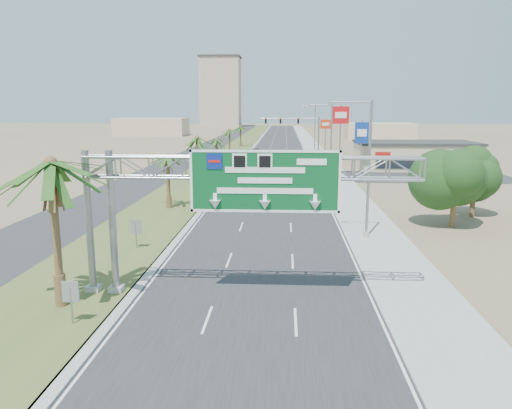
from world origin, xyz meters
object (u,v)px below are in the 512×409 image
object	(u,v)px
pole_sign_red_near	(341,120)
pole_sign_red_far	(326,127)
store_building	(415,156)
car_far	(256,153)
car_mid_lane	(285,184)
pole_sign_blue	(362,135)
sign_gantry	(233,179)
palm_near	(51,164)
signal_mast	(307,136)
car_right_lane	(299,165)
car_left_lane	(255,182)

from	to	relation	value
pole_sign_red_near	pole_sign_red_far	distance (m)	30.87
store_building	car_far	size ratio (longest dim) A/B	3.82
car_mid_lane	pole_sign_blue	distance (m)	19.83
car_mid_lane	pole_sign_red_far	xyz separation A→B (m)	(8.14, 44.32, 5.06)
sign_gantry	car_far	distance (m)	75.81
palm_near	pole_sign_red_far	distance (m)	82.16
sign_gantry	car_far	size ratio (longest dim) A/B	3.55
sign_gantry	pole_sign_red_near	world-z (taller)	pole_sign_red_near
pole_sign_red_near	pole_sign_red_far	bearing A→B (deg)	89.21
signal_mast	car_mid_lane	size ratio (longest dim) A/B	2.36
sign_gantry	car_right_lane	xyz separation A→B (m)	(4.82, 54.99, -5.40)
sign_gantry	store_building	bearing A→B (deg)	67.64
palm_near	car_far	xyz separation A→B (m)	(4.90, 77.48, -6.25)
car_far	pole_sign_red_near	bearing A→B (deg)	-70.51
store_building	pole_sign_blue	distance (m)	12.11
car_far	car_right_lane	bearing A→B (deg)	-74.61
palm_near	store_building	xyz separation A→B (m)	(31.20, 58.00, -4.93)
signal_mast	car_mid_lane	distance (m)	28.87
sign_gantry	store_building	world-z (taller)	sign_gantry
sign_gantry	store_building	size ratio (longest dim) A/B	0.93
car_right_lane	signal_mast	bearing A→B (deg)	79.79
pole_sign_red_near	car_mid_lane	bearing A→B (deg)	-119.71
pole_sign_blue	pole_sign_red_far	size ratio (longest dim) A/B	1.04
pole_sign_red_far	car_left_lane	bearing A→B (deg)	-105.01
pole_sign_blue	pole_sign_red_far	xyz separation A→B (m)	(-2.92, 28.61, 0.13)
pole_sign_red_near	car_left_lane	bearing A→B (deg)	-131.67
store_building	car_left_lane	bearing A→B (deg)	-138.22
signal_mast	car_mid_lane	world-z (taller)	signal_mast
palm_near	car_mid_lane	xyz separation A→B (m)	(10.70, 35.64, -6.21)
store_building	sign_gantry	bearing A→B (deg)	-112.36
store_building	car_far	distance (m)	32.76
car_left_lane	pole_sign_blue	distance (m)	21.31
car_mid_lane	sign_gantry	bearing A→B (deg)	-93.77
store_building	palm_near	bearing A→B (deg)	-118.28
car_left_lane	pole_sign_red_far	bearing A→B (deg)	81.80
car_far	pole_sign_red_near	xyz separation A→B (m)	(13.52, -28.32, 7.16)
sign_gantry	car_left_lane	distance (m)	35.04
pole_sign_blue	pole_sign_red_far	world-z (taller)	pole_sign_blue
pole_sign_red_near	pole_sign_red_far	size ratio (longest dim) A/B	1.34
palm_near	signal_mast	bearing A→B (deg)	77.34
car_left_lane	car_right_lane	size ratio (longest dim) A/B	0.99
car_mid_lane	pole_sign_red_far	distance (m)	45.34
pole_sign_red_near	pole_sign_blue	bearing A→B (deg)	33.16
pole_sign_blue	store_building	bearing A→B (deg)	35.18
car_left_lane	pole_sign_red_far	distance (m)	45.21
signal_mast	pole_sign_blue	distance (m)	14.65
pole_sign_red_far	car_mid_lane	bearing A→B (deg)	-100.40
car_left_lane	pole_sign_red_far	xyz separation A→B (m)	(11.64, 43.40, 4.98)
car_right_lane	pole_sign_blue	bearing A→B (deg)	-31.27
palm_near	car_left_lane	distance (m)	37.76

